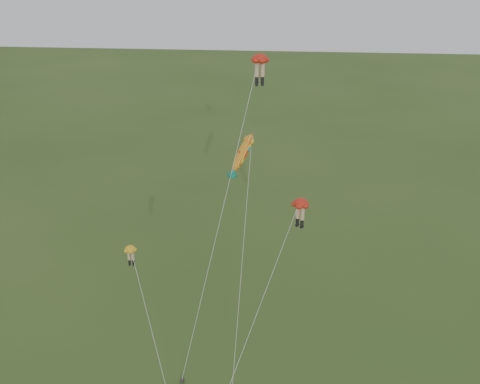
{
  "coord_description": "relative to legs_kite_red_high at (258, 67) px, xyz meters",
  "views": [
    {
      "loc": [
        4.75,
        -29.63,
        29.07
      ],
      "look_at": [
        1.21,
        6.0,
        13.11
      ],
      "focal_mm": 40.0,
      "sensor_mm": 36.0,
      "label": 1
    }
  ],
  "objects": [
    {
      "name": "fish_kite",
      "position": [
        -1.13,
        0.39,
        -6.76
      ],
      "size": [
        2.39,
        11.49,
        16.54
      ],
      "rotation": [
        0.82,
        0.0,
        -0.59
      ],
      "color": "yellow",
      "rests_on": "ground"
    },
    {
      "name": "legs_kite_red_mid",
      "position": [
        3.37,
        -2.28,
        -9.95
      ],
      "size": [
        6.3,
        11.17,
        12.45
      ],
      "rotation": [
        0.0,
        0.0,
        -0.61
      ],
      "color": "red",
      "rests_on": "ground"
    },
    {
      "name": "legs_kite_yellow",
      "position": [
        -9.06,
        -4.6,
        -13.48
      ],
      "size": [
        5.45,
        8.93,
        8.93
      ],
      "rotation": [
        0.0,
        0.0,
        0.08
      ],
      "color": "gold",
      "rests_on": "ground"
    },
    {
      "name": "legs_kite_red_high",
      "position": [
        0.0,
        0.0,
        0.0
      ],
      "size": [
        5.81,
        9.66,
        22.64
      ],
      "rotation": [
        0.0,
        0.0,
        0.18
      ],
      "color": "red",
      "rests_on": "ground"
    }
  ]
}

